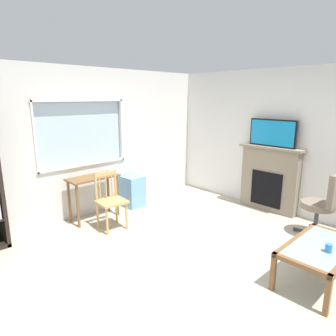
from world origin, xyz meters
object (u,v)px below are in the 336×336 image
sippy_cup (329,248)px  desk_under_window (93,185)px  plastic_drawer_unit (133,191)px  wooden_chair (110,200)px  fireplace (269,178)px  office_chair (324,202)px  coffee_table (320,250)px  tv (273,133)px

sippy_cup → desk_under_window: bearing=103.4°
sippy_cup → plastic_drawer_unit: bearing=89.4°
plastic_drawer_unit → sippy_cup: plastic_drawer_unit is taller
wooden_chair → sippy_cup: size_ratio=10.00×
wooden_chair → sippy_cup: 3.03m
plastic_drawer_unit → sippy_cup: (-0.03, -3.48, 0.19)m
plastic_drawer_unit → fireplace: bearing=-48.3°
office_chair → plastic_drawer_unit: bearing=112.2°
coffee_table → sippy_cup: bearing=-131.2°
fireplace → tv: 0.83m
plastic_drawer_unit → fireplace: size_ratio=0.49×
wooden_chair → fireplace: (2.54, -1.32, 0.13)m
tv → sippy_cup: (-1.70, -1.60, -0.94)m
plastic_drawer_unit → fireplace: 2.54m
wooden_chair → coffee_table: wooden_chair is taller
wooden_chair → office_chair: bearing=-49.5°
wooden_chair → office_chair: (2.08, -2.43, 0.09)m
desk_under_window → wooden_chair: 0.53m
tv → sippy_cup: 2.51m
tv → sippy_cup: size_ratio=9.43×
coffee_table → plastic_drawer_unit: bearing=91.0°
wooden_chair → fireplace: fireplace is taller
coffee_table → fireplace: bearing=42.6°
tv → coffee_table: 2.43m
wooden_chair → tv: tv is taller
coffee_table → sippy_cup: sippy_cup is taller
fireplace → wooden_chair: bearing=152.5°
desk_under_window → tv: size_ratio=1.00×
desk_under_window → fireplace: bearing=-35.9°
plastic_drawer_unit → coffee_table: (0.06, -3.38, 0.08)m
desk_under_window → office_chair: 3.60m
desk_under_window → coffee_table: bearing=-74.7°
fireplace → coffee_table: 2.22m
wooden_chair → tv: bearing=-27.7°
wooden_chair → plastic_drawer_unit: (0.85, 0.56, -0.17)m
tv → coffee_table: tv is taller
fireplace → coffee_table: bearing=-137.4°
plastic_drawer_unit → office_chair: size_ratio=0.59×
plastic_drawer_unit → coffee_table: size_ratio=0.54×
fireplace → office_chair: fireplace is taller
desk_under_window → tv: bearing=-36.1°
wooden_chair → coffee_table: size_ratio=0.82×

